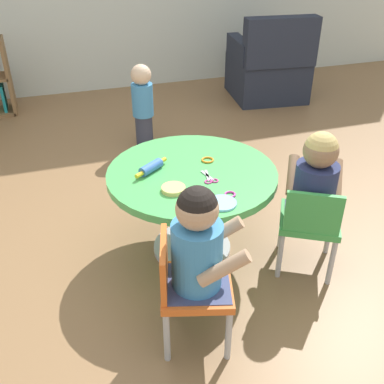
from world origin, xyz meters
name	(u,v)px	position (x,y,z in m)	size (l,w,h in m)	color
ground_plane	(192,249)	(0.00, 0.00, 0.00)	(10.00, 10.00, 0.00)	olive
craft_table	(192,191)	(0.00, 0.00, 0.39)	(0.89, 0.89, 0.52)	silver
child_chair_left	(188,285)	(-0.21, -0.59, 0.31)	(0.37, 0.37, 0.54)	#B7B7BC
seated_child_left	(198,243)	(-0.17, -0.60, 0.53)	(0.41, 0.35, 0.51)	#3F4772
child_chair_right	(310,222)	(0.52, -0.34, 0.31)	(0.41, 0.41, 0.54)	#B7B7BC
seated_child_right	(316,180)	(0.54, -0.31, 0.53)	(0.40, 0.43, 0.51)	#3F4772
armchair_dark	(269,68)	(1.51, 2.15, 0.31)	(0.78, 0.79, 0.85)	#232838
toddler_standing	(143,103)	(0.05, 1.44, 0.36)	(0.17, 0.17, 0.67)	#33384C
rolling_pin	(151,167)	(-0.20, 0.06, 0.54)	(0.20, 0.15, 0.05)	#3F72CC
craft_scissors	(210,179)	(0.06, -0.11, 0.52)	(0.07, 0.13, 0.01)	silver
playdough_blob_0	(222,203)	(0.04, -0.34, 0.52)	(0.13, 0.13, 0.01)	#8CCCF2
playdough_blob_1	(173,189)	(-0.15, -0.16, 0.53)	(0.12, 0.12, 0.02)	#F2CC72
cookie_cutter_0	(208,160)	(0.11, 0.08, 0.52)	(0.07, 0.07, 0.01)	orange
cookie_cutter_1	(230,194)	(0.10, -0.28, 0.52)	(0.06, 0.06, 0.01)	#D83FA5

